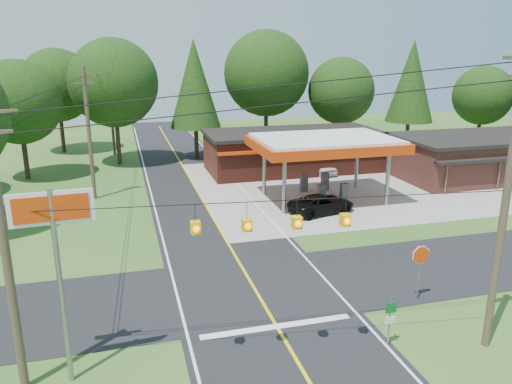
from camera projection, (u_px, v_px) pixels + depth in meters
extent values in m
plane|color=#2B551E|center=(254.00, 289.00, 24.16)|extent=(120.00, 120.00, 0.00)
cube|color=black|center=(254.00, 289.00, 24.16)|extent=(8.00, 120.00, 0.02)
cube|color=black|center=(254.00, 288.00, 24.15)|extent=(70.00, 7.00, 0.02)
cube|color=yellow|center=(254.00, 288.00, 24.15)|extent=(0.15, 110.00, 0.00)
cylinder|color=gray|center=(284.00, 185.00, 34.59)|extent=(0.28, 0.28, 4.20)
cylinder|color=gray|center=(264.00, 169.00, 39.22)|extent=(0.28, 0.28, 4.20)
cylinder|color=gray|center=(388.00, 178.00, 36.62)|extent=(0.28, 0.28, 4.20)
cylinder|color=gray|center=(357.00, 163.00, 41.26)|extent=(0.28, 0.28, 4.20)
cube|color=red|center=(325.00, 144.00, 37.30)|extent=(10.60, 7.40, 0.70)
cube|color=white|center=(325.00, 139.00, 37.19)|extent=(10.00, 7.00, 0.25)
cube|color=#9E9B93|center=(332.00, 205.00, 36.79)|extent=(3.20, 0.90, 0.22)
cube|color=#3F3F44|center=(321.00, 195.00, 36.34)|extent=(0.55, 0.45, 1.50)
cube|color=#3F3F44|center=(344.00, 193.00, 36.80)|extent=(0.55, 0.45, 1.50)
cube|color=#9E9B93|center=(314.00, 192.00, 40.13)|extent=(3.20, 0.90, 0.22)
cube|color=#3F3F44|center=(304.00, 183.00, 39.68)|extent=(0.55, 0.45, 1.50)
cube|color=#3F3F44|center=(325.00, 181.00, 40.14)|extent=(0.55, 0.45, 1.50)
cube|color=#5A2519|center=(293.00, 152.00, 47.55)|extent=(16.00, 7.00, 3.50)
cube|color=black|center=(293.00, 132.00, 47.02)|extent=(16.40, 7.40, 0.30)
cube|color=red|center=(306.00, 149.00, 43.95)|extent=(16.00, 0.50, 0.25)
cube|color=#3B1C18|center=(504.00, 156.00, 45.63)|extent=(20.00, 8.00, 3.50)
cube|color=black|center=(507.00, 136.00, 45.10)|extent=(20.40, 8.40, 0.30)
cylinder|color=#473828|center=(505.00, 205.00, 17.99)|extent=(0.30, 0.30, 11.50)
cylinder|color=#473828|center=(5.00, 252.00, 15.73)|extent=(0.30, 0.30, 10.00)
cylinder|color=#473828|center=(89.00, 135.00, 37.44)|extent=(0.30, 0.30, 10.00)
cube|color=#473828|center=(84.00, 75.00, 36.24)|extent=(1.80, 0.12, 0.12)
cube|color=#473828|center=(84.00, 83.00, 36.40)|extent=(1.40, 0.12, 0.12)
cylinder|color=#473828|center=(111.00, 111.00, 53.66)|extent=(0.30, 0.30, 9.50)
cube|color=#F5B10C|center=(196.00, 227.00, 16.46)|extent=(0.32, 0.32, 0.42)
cube|color=#F5B10C|center=(247.00, 225.00, 16.71)|extent=(0.32, 0.32, 0.42)
cube|color=#F5B10C|center=(297.00, 222.00, 16.95)|extent=(0.32, 0.32, 0.42)
cube|color=#F5B10C|center=(345.00, 220.00, 17.20)|extent=(0.32, 0.32, 0.42)
cylinder|color=#332316|center=(26.00, 157.00, 44.17)|extent=(0.44, 0.44, 3.96)
sphere|color=black|center=(18.00, 102.00, 42.84)|extent=(7.26, 7.26, 7.26)
cylinder|color=#332316|center=(118.00, 141.00, 49.81)|extent=(0.44, 0.44, 4.68)
sphere|color=black|center=(114.00, 83.00, 48.24)|extent=(8.58, 8.58, 8.58)
cylinder|color=#332316|center=(196.00, 138.00, 52.82)|extent=(0.44, 0.44, 4.32)
cone|color=black|center=(194.00, 84.00, 51.27)|extent=(5.28, 5.28, 9.00)
cylinder|color=#332316|center=(266.00, 130.00, 55.68)|extent=(0.44, 0.44, 5.04)
sphere|color=black|center=(266.00, 73.00, 53.99)|extent=(9.24, 9.24, 9.24)
cylinder|color=#332316|center=(339.00, 135.00, 56.01)|extent=(0.44, 0.44, 3.96)
sphere|color=black|center=(341.00, 91.00, 54.68)|extent=(7.26, 7.26, 7.26)
cylinder|color=#332316|center=(407.00, 131.00, 57.06)|extent=(0.44, 0.44, 4.32)
cone|color=black|center=(411.00, 81.00, 55.51)|extent=(5.28, 5.28, 9.00)
cylinder|color=#332316|center=(478.00, 134.00, 57.34)|extent=(0.44, 0.44, 3.60)
sphere|color=black|center=(483.00, 95.00, 56.13)|extent=(6.60, 6.60, 6.60)
cylinder|color=#332316|center=(62.00, 133.00, 55.76)|extent=(0.44, 0.44, 4.32)
sphere|color=black|center=(57.00, 85.00, 54.31)|extent=(7.92, 7.92, 7.92)
imported|color=black|center=(322.00, 204.00, 35.19)|extent=(5.77, 5.77, 1.33)
imported|color=white|center=(320.00, 166.00, 46.48)|extent=(4.80, 4.80, 1.46)
cylinder|color=gray|center=(61.00, 290.00, 16.53)|extent=(0.18, 0.18, 6.98)
cube|color=white|center=(51.00, 208.00, 15.75)|extent=(2.59, 0.25, 1.10)
cube|color=red|center=(51.00, 209.00, 15.70)|extent=(2.28, 0.21, 0.84)
cylinder|color=gray|center=(419.00, 274.00, 22.81)|extent=(0.07, 0.07, 2.52)
cylinder|color=gray|center=(390.00, 321.00, 19.27)|extent=(0.06, 0.06, 2.13)
cube|color=#0C591E|center=(391.00, 308.00, 19.07)|extent=(0.44, 0.04, 0.44)
cube|color=white|center=(390.00, 320.00, 19.22)|extent=(0.44, 0.04, 0.29)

